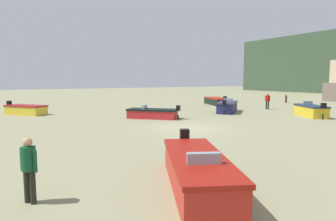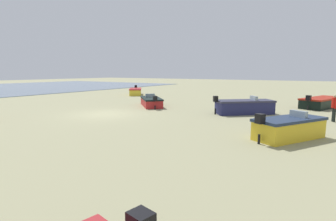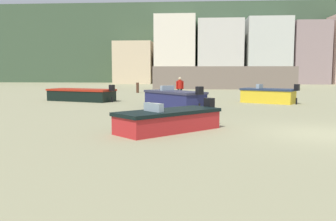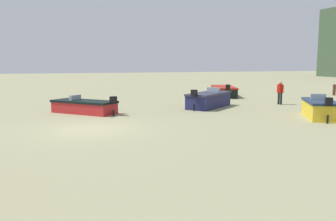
{
  "view_description": "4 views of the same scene",
  "coord_description": "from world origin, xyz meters",
  "views": [
    {
      "loc": [
        14.49,
        -10.04,
        3.0
      ],
      "look_at": [
        -5.91,
        2.07,
        0.43
      ],
      "focal_mm": 30.88,
      "sensor_mm": 36.0,
      "label": 1
    },
    {
      "loc": [
        12.67,
        13.36,
        2.92
      ],
      "look_at": [
        -0.96,
        4.57,
        0.5
      ],
      "focal_mm": 27.96,
      "sensor_mm": 36.0,
      "label": 2
    },
    {
      "loc": [
        -4.17,
        -12.49,
        2.1
      ],
      "look_at": [
        -5.3,
        2.61,
        0.46
      ],
      "focal_mm": 39.91,
      "sensor_mm": 36.0,
      "label": 3
    },
    {
      "loc": [
        15.57,
        -1.45,
        2.91
      ],
      "look_at": [
        1.26,
        3.17,
        0.85
      ],
      "focal_mm": 38.22,
      "sensor_mm": 36.0,
      "label": 4
    }
  ],
  "objects": [
    {
      "name": "ground_plane",
      "position": [
        0.0,
        0.0,
        0.0
      ],
      "size": [
        160.0,
        160.0,
        0.0
      ],
      "primitive_type": "plane",
      "color": "gray"
    },
    {
      "name": "boat_yellow_0",
      "position": [
        0.44,
        11.75,
        0.48
      ],
      "size": [
        3.58,
        2.82,
        1.25
      ],
      "rotation": [
        0.0,
        0.0,
        1.06
      ],
      "color": "gold",
      "rests_on": "ground"
    },
    {
      "name": "boat_yellow_2",
      "position": [
        -12.83,
        -7.98,
        0.41
      ],
      "size": [
        3.72,
        3.36,
        1.13
      ],
      "rotation": [
        0.0,
        0.0,
        5.38
      ],
      "color": "yellow",
      "rests_on": "ground"
    },
    {
      "name": "boat_red_3",
      "position": [
        -5.1,
        0.2,
        0.38
      ],
      "size": [
        3.72,
        3.72,
        1.05
      ],
      "rotation": [
        0.0,
        0.0,
        2.36
      ],
      "color": "#B12224",
      "rests_on": "ground"
    },
    {
      "name": "boat_black_4",
      "position": [
        -11.97,
        12.44,
        0.42
      ],
      "size": [
        4.97,
        3.18,
        1.14
      ],
      "rotation": [
        0.0,
        0.0,
        1.24
      ],
      "color": "black",
      "rests_on": "ground"
    },
    {
      "name": "boat_red_5",
      "position": [
        8.25,
        -5.4,
        0.47
      ],
      "size": [
        4.74,
        3.29,
        1.24
      ],
      "rotation": [
        0.0,
        0.0,
        4.27
      ],
      "color": "red",
      "rests_on": "ground"
    },
    {
      "name": "boat_navy_6",
      "position": [
        -5.35,
        8.06,
        0.49
      ],
      "size": [
        3.7,
        3.95,
        1.27
      ],
      "rotation": [
        0.0,
        0.0,
        0.71
      ],
      "color": "navy",
      "rests_on": "ground"
    },
    {
      "name": "mooring_post_near_water",
      "position": [
        -9.6,
        21.92,
        0.47
      ],
      "size": [
        0.25,
        0.25,
        0.95
      ],
      "primitive_type": "cylinder",
      "color": "#472B1D",
      "rests_on": "ground"
    },
    {
      "name": "beach_walker_foreground",
      "position": [
        6.97,
        -9.47,
        0.95
      ],
      "size": [
        0.48,
        0.47,
        1.62
      ],
      "rotation": [
        0.0,
        0.0,
        0.62
      ],
      "color": "black",
      "rests_on": "ground"
    },
    {
      "name": "beach_walker_distant",
      "position": [
        -5.29,
        13.35,
        0.95
      ],
      "size": [
        0.53,
        0.43,
        1.62
      ],
      "rotation": [
        0.0,
        0.0,
        3.44
      ],
      "color": "black",
      "rests_on": "ground"
    }
  ]
}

